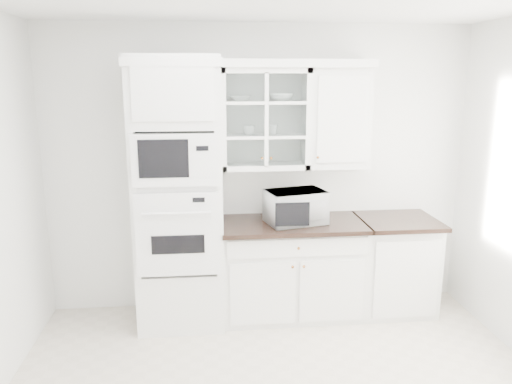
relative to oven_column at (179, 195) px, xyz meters
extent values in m
cube|color=white|center=(0.75, 0.32, 0.15)|extent=(4.00, 0.02, 2.70)
cube|color=white|center=(0.00, 0.01, 0.00)|extent=(0.76, 0.65, 2.40)
cube|color=white|center=(0.00, -0.33, -0.26)|extent=(0.70, 0.03, 0.72)
cube|color=black|center=(0.00, -0.35, -0.34)|extent=(0.44, 0.01, 0.16)
cube|color=white|center=(0.00, -0.33, 0.37)|extent=(0.70, 0.03, 0.43)
cube|color=black|center=(-0.09, -0.35, 0.39)|extent=(0.40, 0.01, 0.31)
cube|color=white|center=(1.03, 0.03, -0.76)|extent=(1.30, 0.60, 0.88)
cube|color=#321F16|center=(1.03, 0.00, -0.30)|extent=(1.32, 0.67, 0.04)
cube|color=white|center=(2.03, 0.03, -0.76)|extent=(0.70, 0.60, 0.88)
cube|color=#321F16|center=(2.03, 0.00, -0.30)|extent=(0.72, 0.67, 0.04)
cube|color=white|center=(0.78, 0.17, 0.65)|extent=(0.80, 0.33, 0.90)
cube|color=white|center=(0.78, 0.17, 0.50)|extent=(0.74, 0.29, 0.02)
cube|color=white|center=(0.78, 0.17, 0.80)|extent=(0.74, 0.29, 0.02)
cube|color=white|center=(1.46, 0.17, 0.65)|extent=(0.55, 0.33, 0.90)
cube|color=white|center=(0.68, 0.14, 1.14)|extent=(2.14, 0.38, 0.07)
imported|color=white|center=(1.05, 0.00, -0.13)|extent=(0.60, 0.54, 0.30)
imported|color=white|center=(0.57, 0.19, 0.83)|extent=(0.20, 0.20, 0.05)
imported|color=white|center=(0.93, 0.15, 0.84)|extent=(0.26, 0.26, 0.07)
imported|color=white|center=(0.64, 0.16, 0.55)|extent=(0.11, 0.11, 0.09)
imported|color=white|center=(0.86, 0.16, 0.56)|extent=(0.11, 0.11, 0.09)
camera|label=1|loc=(0.25, -4.33, 1.04)|focal=35.00mm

